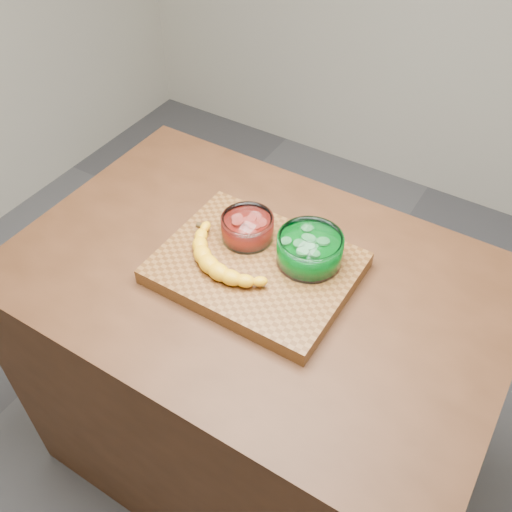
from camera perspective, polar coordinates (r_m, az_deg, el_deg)
The scene contains 6 objects.
ground at distance 2.12m, azimuth 0.00°, elevation -18.70°, with size 3.50×3.50×0.00m, color #4E4F53.
counter at distance 1.73m, azimuth 0.00°, elevation -12.06°, with size 1.20×0.80×0.90m, color #4A2A16.
cutting_board at distance 1.36m, azimuth 0.00°, elevation -1.20°, with size 0.45×0.35×0.04m, color brown.
bowl_red at distance 1.38m, azimuth -0.86°, elevation 2.86°, with size 0.13×0.13×0.06m.
bowl_green at distance 1.33m, azimuth 5.39°, elevation 0.64°, with size 0.15×0.15×0.07m.
banana at distance 1.33m, azimuth -2.77°, elevation 0.01°, with size 0.27×0.17×0.04m, color yellow, non-canonical shape.
Camera 1 is at (0.50, -0.80, 1.90)m, focal length 40.00 mm.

